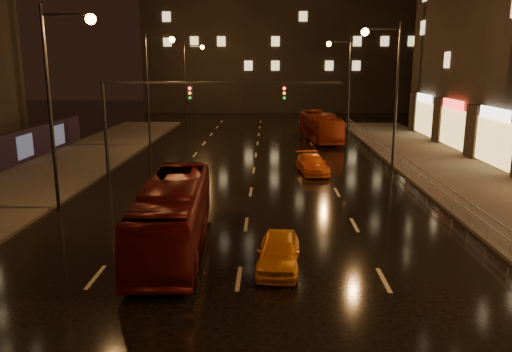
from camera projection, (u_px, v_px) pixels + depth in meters
The scene contains 9 objects.
ground at pixel (253, 177), 32.86m from camera, with size 140.00×140.00×0.00m, color black.
sidewalk_left at pixel (13, 193), 28.29m from camera, with size 7.00×70.00×0.15m, color #38332D.
sidewalk_right at pixel (493, 196), 27.65m from camera, with size 7.00×70.00×0.15m, color #38332D.
traffic_signal at pixel (174, 104), 31.94m from camera, with size 15.31×0.32×6.20m.
railing_right at pixel (418, 170), 30.47m from camera, with size 0.05×56.00×1.00m.
bus_red at pixel (174, 214), 19.94m from camera, with size 2.32×9.92×2.76m, color #540D0C.
bus_curb at pixel (320, 127), 47.97m from camera, with size 2.25×9.62×2.68m, color maroon.
taxi_near at pixel (279, 252), 17.98m from camera, with size 1.48×3.69×1.26m, color orange.
taxi_far at pixel (312, 164), 33.87m from camera, with size 1.74×4.29×1.24m, color orange.
Camera 1 is at (0.99, -12.04, 7.27)m, focal length 35.00 mm.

